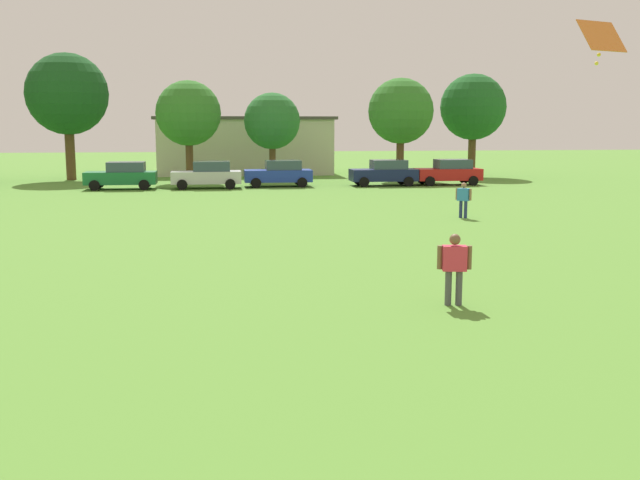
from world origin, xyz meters
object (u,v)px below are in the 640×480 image
kite (601,38)px  parked_car_red_4 (449,172)px  parked_car_silver_1 (208,175)px  tree_center_right (272,121)px  tree_center_left (188,114)px  parked_car_navy_3 (385,173)px  bystander_near_trees (464,197)px  parked_car_blue_2 (279,173)px  tree_left (67,94)px  adult_bystander (454,263)px  tree_right (401,111)px  tree_far_right (473,107)px  parked_car_green_0 (122,175)px

kite → parked_car_red_4: 29.78m
parked_car_silver_1 → tree_center_right: bearing=-126.5°
tree_center_left → parked_car_navy_3: bearing=-21.7°
bystander_near_trees → parked_car_blue_2: bearing=-27.1°
parked_car_blue_2 → tree_left: tree_left is taller
adult_bystander → tree_center_right: tree_center_right is taller
parked_car_navy_3 → tree_left: size_ratio=0.48×
parked_car_red_4 → parked_car_silver_1: bearing=2.1°
tree_right → tree_far_right: 7.04m
parked_car_blue_2 → adult_bystander: bearing=91.8°
tree_left → tree_right: (23.45, -3.48, -1.19)m
kite → tree_center_left: 35.75m
bystander_near_trees → tree_center_left: size_ratio=0.22×
tree_left → adult_bystander: bearing=-69.0°
bystander_near_trees → parked_car_green_0: (-16.08, 16.75, -0.04)m
kite → parked_car_blue_2: size_ratio=0.33×
tree_center_right → tree_left: bearing=169.9°
parked_car_navy_3 → tree_center_left: (-12.69, 5.06, 3.84)m
parked_car_navy_3 → tree_center_left: bearing=-21.7°
tree_left → tree_right: bearing=-8.4°
kite → parked_car_green_0: (-15.58, 28.39, -5.27)m
tree_far_right → parked_car_silver_1: bearing=-157.9°
parked_car_green_0 → parked_car_red_4: (21.00, 0.41, 0.00)m
kite → parked_car_green_0: bearing=118.8°
parked_car_green_0 → tree_left: bearing=-61.7°
parked_car_blue_2 → tree_center_left: bearing=-39.5°
tree_center_right → tree_right: size_ratio=0.86×
parked_car_red_4 → tree_center_right: 12.98m
tree_left → tree_center_left: (8.54, -3.14, -1.37)m
adult_bystander → tree_left: (-15.37, 40.03, 5.13)m
bystander_near_trees → parked_car_red_4: size_ratio=0.35×
kite → tree_right: size_ratio=0.20×
parked_car_navy_3 → parked_car_silver_1: bearing=2.4°
parked_car_blue_2 → parked_car_red_4: bearing=179.1°
adult_bystander → parked_car_silver_1: (-5.56, 31.35, -0.08)m
parked_car_navy_3 → tree_right: 6.59m
tree_center_right → tree_right: 9.17m
tree_right → tree_far_right: (6.40, 2.91, 0.37)m
tree_center_right → tree_right: (9.09, -0.93, 0.70)m
adult_bystander → tree_center_left: 37.71m
bystander_near_trees → tree_center_left: tree_center_left is taller
kite → bystander_near_trees: bearing=87.6°
parked_car_navy_3 → tree_far_right: bearing=-138.5°
adult_bystander → parked_car_navy_3: parked_car_navy_3 is taller
bystander_near_trees → tree_far_right: tree_far_right is taller
parked_car_silver_1 → tree_center_right: (4.55, 6.14, 3.33)m
adult_bystander → tree_far_right: size_ratio=0.20×
parked_car_silver_1 → parked_car_blue_2: bearing=-170.7°
kite → parked_car_red_4: kite is taller
parked_car_blue_2 → tree_far_right: tree_far_right is taller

